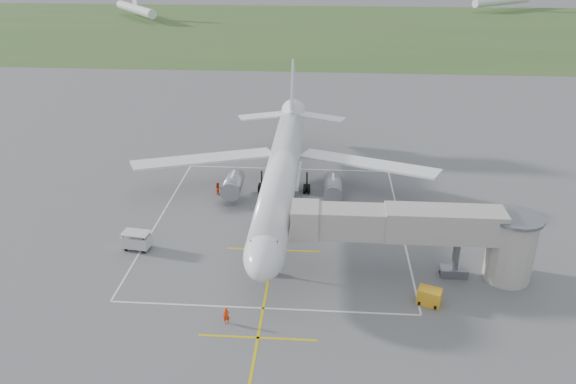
# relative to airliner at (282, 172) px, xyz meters

# --- Properties ---
(ground) EXTENTS (700.00, 700.00, 0.00)m
(ground) POSITION_rel_airliner_xyz_m (0.00, -0.75, -4.39)
(ground) COLOR #535355
(ground) RESTS_ON ground
(grass_strip) EXTENTS (700.00, 120.00, 0.02)m
(grass_strip) POSITION_rel_airliner_xyz_m (0.00, 129.25, -4.38)
(grass_strip) COLOR #325424
(grass_strip) RESTS_ON ground
(apron_markings) EXTENTS (28.20, 60.00, 0.01)m
(apron_markings) POSITION_rel_airliner_xyz_m (0.00, -6.57, -4.38)
(apron_markings) COLOR gold
(apron_markings) RESTS_ON ground
(airliner) EXTENTS (38.93, 46.75, 13.52)m
(airliner) POSITION_rel_airliner_xyz_m (0.00, 0.00, 0.00)
(airliner) COLOR silver
(airliner) RESTS_ON ground
(jet_bridge) EXTENTS (23.40, 5.00, 7.20)m
(jet_bridge) POSITION_rel_airliner_xyz_m (15.72, -14.25, 0.35)
(jet_bridge) COLOR gray
(jet_bridge) RESTS_ON ground
(gpu_unit) EXTENTS (2.39, 2.01, 1.54)m
(gpu_unit) POSITION_rel_airliner_xyz_m (14.89, -19.00, -3.63)
(gpu_unit) COLOR orange
(gpu_unit) RESTS_ON ground
(baggage_cart) EXTENTS (3.05, 2.08, 1.98)m
(baggage_cart) POSITION_rel_airliner_xyz_m (-14.43, -11.49, -3.38)
(baggage_cart) COLOR #B7B7B7
(baggage_cart) RESTS_ON ground
(ramp_worker_nose) EXTENTS (0.66, 0.53, 1.57)m
(ramp_worker_nose) POSITION_rel_airliner_xyz_m (-2.90, -23.05, -3.61)
(ramp_worker_nose) COLOR red
(ramp_worker_nose) RESTS_ON ground
(ramp_worker_wing) EXTENTS (0.99, 0.97, 1.61)m
(ramp_worker_wing) POSITION_rel_airliner_xyz_m (-8.35, 2.38, -3.59)
(ramp_worker_wing) COLOR red
(ramp_worker_wing) RESTS_ON ground
(distant_aircraft) EXTENTS (164.87, 58.96, 8.85)m
(distant_aircraft) POSITION_rel_airliner_xyz_m (4.55, 164.27, -0.80)
(distant_aircraft) COLOR silver
(distant_aircraft) RESTS_ON ground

